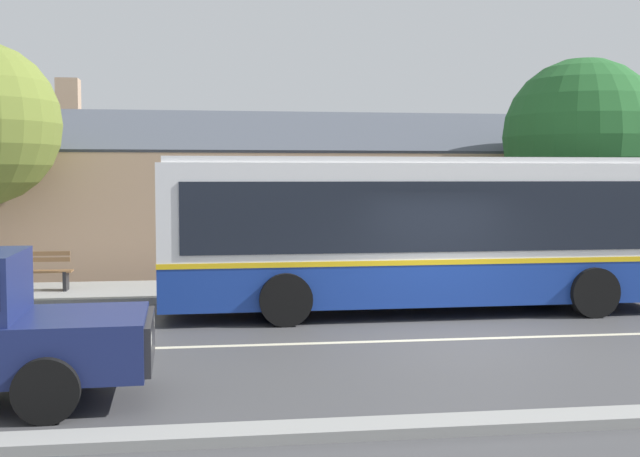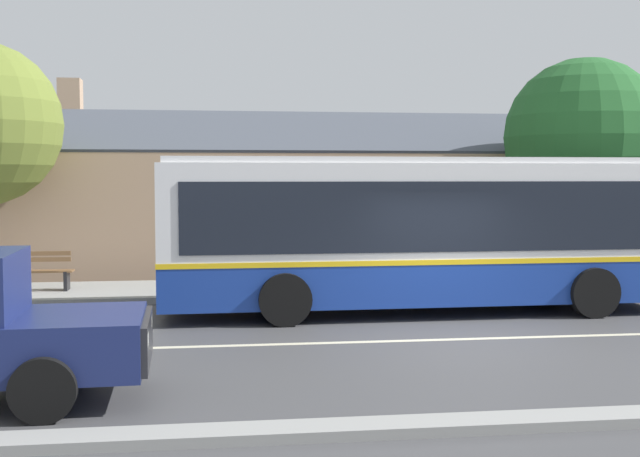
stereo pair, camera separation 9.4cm
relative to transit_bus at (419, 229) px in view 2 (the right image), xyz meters
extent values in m
plane|color=#424244|center=(0.01, -2.90, -1.70)|extent=(300.00, 300.00, 0.00)
cube|color=gray|center=(0.01, 3.10, -1.63)|extent=(60.00, 3.00, 0.15)
cube|color=gray|center=(0.01, -7.65, -1.64)|extent=(60.00, 0.50, 0.12)
cube|color=beige|center=(0.01, -2.90, -1.70)|extent=(60.00, 0.16, 0.01)
cube|color=tan|center=(-1.96, 9.72, 0.01)|extent=(24.46, 8.29, 3.42)
cube|color=#424751|center=(-1.96, 7.65, 2.41)|extent=(25.06, 4.20, 1.52)
cube|color=#424751|center=(-1.96, 11.79, 2.41)|extent=(25.06, 4.20, 1.52)
cube|color=tan|center=(-8.68, 10.55, 3.59)|extent=(0.70, 0.70, 1.20)
cube|color=black|center=(-1.96, 5.55, 0.18)|extent=(1.10, 0.06, 1.30)
cube|color=black|center=(6.60, 5.55, 0.18)|extent=(1.10, 0.06, 1.30)
cube|color=#4C3323|center=(1.71, 5.55, -0.65)|extent=(1.00, 0.06, 2.10)
cube|color=navy|center=(-0.02, 0.00, -1.01)|extent=(10.53, 2.62, 0.83)
cube|color=gold|center=(-0.02, 0.00, -0.55)|extent=(10.55, 2.64, 0.10)
cube|color=white|center=(-0.02, 0.00, 0.42)|extent=(10.53, 2.62, 1.85)
cube|color=white|center=(-0.02, 0.00, 1.41)|extent=(10.32, 2.49, 0.12)
cube|color=black|center=(-0.03, 1.26, 0.32)|extent=(9.66, 0.14, 1.35)
cube|color=black|center=(0.00, -1.27, 0.32)|extent=(9.66, 0.14, 1.35)
cube|color=#B21919|center=(-1.35, 1.25, -1.01)|extent=(2.94, 0.06, 0.58)
cube|color=black|center=(4.06, 1.31, -0.22)|extent=(0.90, 0.04, 2.43)
cylinder|color=black|center=(3.22, 1.29, -1.20)|extent=(1.00, 0.29, 1.00)
cylinder|color=black|center=(3.25, -1.21, -1.20)|extent=(1.00, 0.29, 1.00)
cylinder|color=black|center=(-2.92, 1.21, -1.20)|extent=(1.00, 0.29, 1.00)
cylinder|color=black|center=(-2.89, -1.29, -1.20)|extent=(1.00, 0.29, 1.00)
cube|color=#232326|center=(-5.06, -5.80, -0.97)|extent=(0.14, 1.70, 0.59)
cube|color=silver|center=(-5.08, -5.20, -0.85)|extent=(0.07, 0.24, 0.16)
cube|color=silver|center=(-5.03, -6.40, -0.85)|extent=(0.07, 0.24, 0.16)
cylinder|color=black|center=(-6.22, -4.92, -1.32)|extent=(0.77, 0.29, 0.76)
cylinder|color=black|center=(-6.15, -6.76, -1.32)|extent=(0.77, 0.29, 0.76)
cube|color=brown|center=(-8.20, 3.22, -1.10)|extent=(1.52, 0.10, 0.04)
cube|color=brown|center=(-8.20, 3.08, -1.10)|extent=(1.52, 0.10, 0.04)
cube|color=brown|center=(-8.20, 2.93, -1.10)|extent=(1.52, 0.10, 0.04)
cube|color=brown|center=(-8.20, 2.81, -0.80)|extent=(1.52, 0.04, 0.10)
cube|color=brown|center=(-8.20, 2.81, -0.66)|extent=(1.52, 0.04, 0.10)
cube|color=black|center=(-7.59, 3.08, -1.33)|extent=(0.08, 0.43, 0.45)
cube|color=black|center=(-8.81, 3.08, -1.33)|extent=(0.08, 0.43, 0.45)
cube|color=brown|center=(-3.49, 2.81, -1.10)|extent=(1.89, 0.10, 0.04)
cube|color=brown|center=(-3.49, 2.67, -1.10)|extent=(1.89, 0.10, 0.04)
cube|color=brown|center=(-3.49, 2.52, -1.10)|extent=(1.89, 0.10, 0.04)
cube|color=brown|center=(-3.49, 2.40, -0.80)|extent=(1.89, 0.04, 0.10)
cube|color=brown|center=(-3.49, 2.40, -0.66)|extent=(1.89, 0.04, 0.10)
cube|color=black|center=(-2.73, 2.67, -1.33)|extent=(0.08, 0.43, 0.45)
cube|color=black|center=(-4.25, 2.67, -1.33)|extent=(0.08, 0.43, 0.45)
cylinder|color=#4C3828|center=(5.62, 4.24, -0.47)|extent=(0.31, 0.31, 2.46)
sphere|color=#235B28|center=(5.62, 4.24, 2.13)|extent=(4.21, 4.21, 4.21)
sphere|color=#235B28|center=(5.79, 4.21, 1.50)|extent=(2.47, 2.47, 2.47)
sphere|color=olive|center=(-9.32, 4.56, 1.77)|extent=(2.25, 2.25, 2.25)
camera|label=1|loc=(-4.33, -16.05, 1.10)|focal=45.00mm
camera|label=2|loc=(-4.23, -16.06, 1.10)|focal=45.00mm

